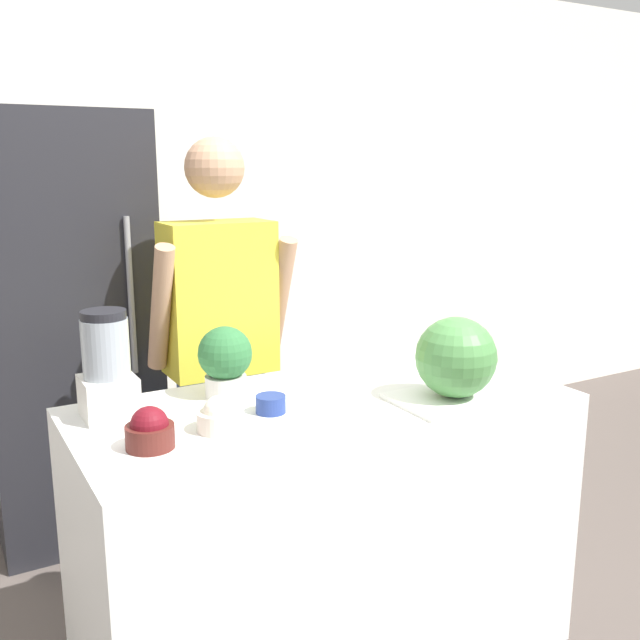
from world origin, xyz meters
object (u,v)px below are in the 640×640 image
bowl_cream (219,417)px  bowl_small_blue (271,404)px  bowl_cherries (150,431)px  watermelon (456,357)px  potted_plant (225,360)px  blender (107,368)px  person (221,356)px  refrigerator (65,329)px

bowl_cream → bowl_small_blue: bearing=17.5°
bowl_cherries → bowl_small_blue: (0.39, 0.09, -0.02)m
watermelon → bowl_small_blue: watermelon is taller
bowl_cherries → potted_plant: bearing=41.4°
watermelon → blender: (-0.96, 0.38, 0.01)m
person → potted_plant: (-0.18, -0.49, 0.13)m
bowl_cream → watermelon: bearing=-9.8°
refrigerator → bowl_small_blue: 1.37m
refrigerator → bowl_cream: size_ratio=14.47×
refrigerator → watermelon: (0.88, -1.51, 0.12)m
watermelon → blender: blender is taller
bowl_cream → bowl_small_blue: size_ratio=1.41×
potted_plant → bowl_cream: bearing=-115.9°
bowl_cream → person: bearing=68.0°
person → refrigerator: bearing=125.8°
refrigerator → bowl_small_blue: (0.34, -1.32, 0.01)m
person → bowl_small_blue: (-0.12, -0.69, 0.04)m
bowl_small_blue → blender: blender is taller
bowl_cream → blender: size_ratio=0.40×
refrigerator → watermelon: 1.75m
bowl_cherries → bowl_small_blue: 0.39m
bowl_cherries → refrigerator: bearing=88.1°
watermelon → bowl_cherries: 0.93m
watermelon → bowl_cherries: watermelon is taller
bowl_cream → bowl_small_blue: (0.18, 0.06, -0.01)m
person → potted_plant: bearing=-109.9°
watermelon → bowl_small_blue: size_ratio=2.81×
person → bowl_small_blue: person is taller
refrigerator → bowl_cherries: 1.41m
bowl_small_blue → bowl_cherries: bearing=-167.5°
bowl_small_blue → potted_plant: bearing=105.7°
refrigerator → bowl_cream: refrigerator is taller
person → bowl_small_blue: size_ratio=19.12×
refrigerator → bowl_cherries: bearing=-91.9°
bowl_small_blue → blender: bearing=154.5°
bowl_small_blue → potted_plant: (-0.06, 0.20, 0.09)m
bowl_cherries → blender: (-0.03, 0.29, 0.10)m
bowl_small_blue → blender: 0.48m
potted_plant → bowl_cherries: bearing=-138.6°
watermelon → potted_plant: watermelon is taller
refrigerator → person: 0.78m
refrigerator → blender: refrigerator is taller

